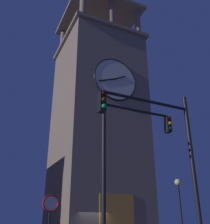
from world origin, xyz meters
name	(u,v)px	position (x,y,z in m)	size (l,w,h in m)	color
clocktower	(97,127)	(-2.14, -4.43, 11.54)	(8.92, 9.47, 28.80)	gray
traffic_signal_near	(166,145)	(2.78, 13.39, 4.26)	(3.98, 0.41, 6.48)	black
traffic_signal_mid	(125,149)	(3.54, 11.71, 4.46)	(3.49, 0.41, 6.96)	black
street_lamp	(179,199)	(-3.75, 6.05, 3.21)	(0.44, 0.44, 4.52)	black
no_horn_sign	(50,208)	(5.65, 8.37, 2.24)	(0.78, 0.14, 2.86)	black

